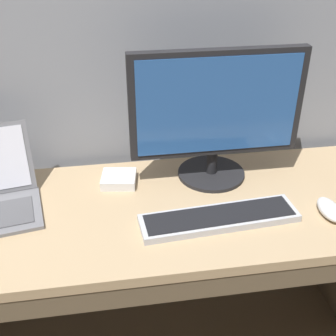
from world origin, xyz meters
TOP-DOWN VIEW (x-y plane):
  - desk at (0.00, -0.01)m, footprint 1.81×0.58m
  - external_monitor at (0.30, 0.14)m, footprint 0.56×0.23m
  - wired_keyboard at (0.26, -0.10)m, footprint 0.48×0.15m
  - computer_mouse at (0.60, -0.12)m, footprint 0.06×0.12m
  - external_drive_box at (-0.03, 0.16)m, footprint 0.13×0.12m

SIDE VIEW (x-z plane):
  - desk at x=0.00m, z-range 0.19..0.92m
  - wired_keyboard at x=0.26m, z-range 0.72..0.75m
  - external_drive_box at x=-0.03m, z-range 0.72..0.75m
  - computer_mouse at x=0.60m, z-range 0.72..0.76m
  - external_monitor at x=0.30m, z-range 0.75..1.20m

